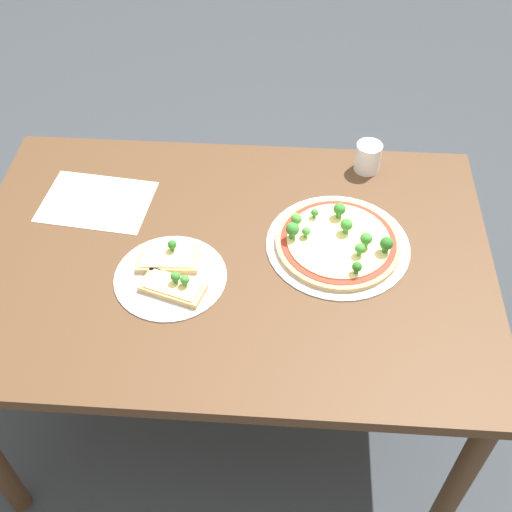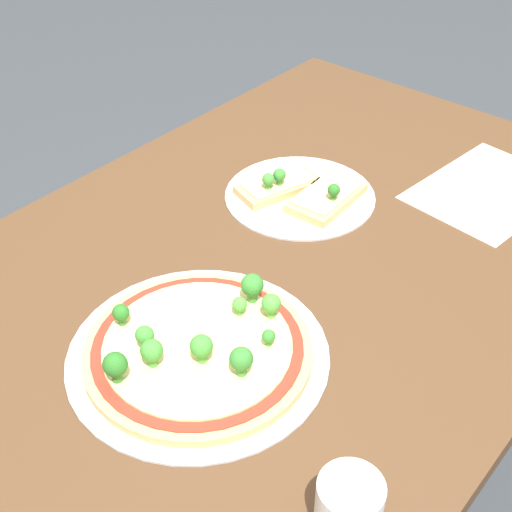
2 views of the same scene
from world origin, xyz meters
TOP-DOWN VIEW (x-y plane):
  - ground_plane at (0.00, 0.00)m, footprint 8.00×8.00m
  - dining_table at (0.00, 0.00)m, footprint 1.39×0.93m
  - pizza_tray_whole at (0.29, 0.05)m, footprint 0.39×0.39m
  - pizza_tray_slice at (-0.14, -0.08)m, footprint 0.29×0.29m
  - drinking_cup at (0.38, 0.38)m, footprint 0.08×0.08m
  - paper_menu at (-0.40, 0.18)m, footprint 0.33×0.25m

SIDE VIEW (x-z plane):
  - ground_plane at x=0.00m, z-range 0.00..0.00m
  - dining_table at x=0.00m, z-range 0.29..1.04m
  - paper_menu at x=-0.40m, z-range 0.75..0.75m
  - pizza_tray_slice at x=-0.14m, z-range 0.73..0.79m
  - pizza_tray_whole at x=0.29m, z-range 0.73..0.80m
  - drinking_cup at x=0.38m, z-range 0.75..0.84m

